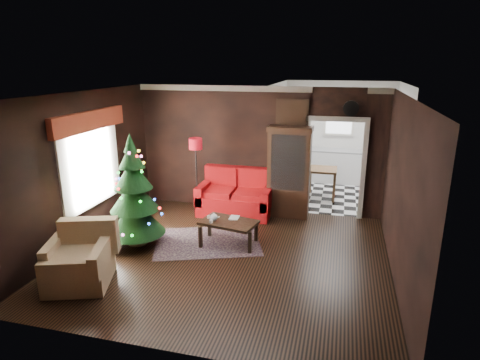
% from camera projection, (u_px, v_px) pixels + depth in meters
% --- Properties ---
extents(floor, '(5.50, 5.50, 0.00)m').
position_uv_depth(floor, '(227.00, 256.00, 7.11)').
color(floor, black).
rests_on(floor, ground).
extents(ceiling, '(5.50, 5.50, 0.00)m').
position_uv_depth(ceiling, '(226.00, 95.00, 6.32)').
color(ceiling, white).
rests_on(ceiling, ground).
extents(wall_back, '(5.50, 0.00, 5.50)m').
position_uv_depth(wall_back, '(258.00, 150.00, 9.03)').
color(wall_back, black).
rests_on(wall_back, ground).
extents(wall_front, '(5.50, 0.00, 5.50)m').
position_uv_depth(wall_front, '(163.00, 243.00, 4.39)').
color(wall_front, black).
rests_on(wall_front, ground).
extents(wall_left, '(0.00, 5.50, 5.50)m').
position_uv_depth(wall_left, '(82.00, 170.00, 7.36)').
color(wall_left, black).
rests_on(wall_left, ground).
extents(wall_right, '(0.00, 5.50, 5.50)m').
position_uv_depth(wall_right, '(402.00, 193.00, 6.06)').
color(wall_right, black).
rests_on(wall_right, ground).
extents(doorway, '(1.10, 0.10, 2.10)m').
position_uv_depth(doorway, '(334.00, 170.00, 8.73)').
color(doorway, beige).
rests_on(doorway, ground).
extents(left_window, '(0.05, 1.60, 1.40)m').
position_uv_depth(left_window, '(90.00, 165.00, 7.53)').
color(left_window, white).
rests_on(left_window, wall_left).
extents(valance, '(0.12, 2.10, 0.35)m').
position_uv_depth(valance, '(89.00, 121.00, 7.28)').
color(valance, maroon).
rests_on(valance, wall_left).
extents(kitchen_floor, '(3.00, 3.00, 0.00)m').
position_uv_depth(kitchen_floor, '(333.00, 194.00, 10.42)').
color(kitchen_floor, white).
rests_on(kitchen_floor, ground).
extents(kitchen_window, '(0.70, 0.06, 0.70)m').
position_uv_depth(kitchen_window, '(339.00, 121.00, 11.29)').
color(kitchen_window, white).
rests_on(kitchen_window, ground).
extents(rug, '(2.31, 2.00, 0.01)m').
position_uv_depth(rug, '(208.00, 242.00, 7.67)').
color(rug, '#4F3348').
rests_on(rug, ground).
extents(loveseat, '(1.70, 0.90, 1.00)m').
position_uv_depth(loveseat, '(235.00, 193.00, 8.96)').
color(loveseat, maroon).
rests_on(loveseat, ground).
extents(curio_cabinet, '(0.90, 0.45, 1.90)m').
position_uv_depth(curio_cabinet, '(289.00, 174.00, 8.77)').
color(curio_cabinet, black).
rests_on(curio_cabinet, ground).
extents(floor_lamp, '(0.38, 0.38, 1.81)m').
position_uv_depth(floor_lamp, '(197.00, 179.00, 8.82)').
color(floor_lamp, black).
rests_on(floor_lamp, ground).
extents(christmas_tree, '(1.28, 1.28, 2.00)m').
position_uv_depth(christmas_tree, '(134.00, 192.00, 7.23)').
color(christmas_tree, '#083912').
rests_on(christmas_tree, ground).
extents(armchair, '(1.20, 1.20, 0.96)m').
position_uv_depth(armchair, '(78.00, 256.00, 6.11)').
color(armchair, '#C5B797').
rests_on(armchair, ground).
extents(coffee_table, '(1.11, 0.80, 0.46)m').
position_uv_depth(coffee_table, '(229.00, 233.00, 7.51)').
color(coffee_table, black).
rests_on(coffee_table, rug).
extents(teapot, '(0.17, 0.17, 0.15)m').
position_uv_depth(teapot, '(214.00, 217.00, 7.44)').
color(teapot, white).
rests_on(teapot, coffee_table).
extents(cup_a, '(0.07, 0.07, 0.05)m').
position_uv_depth(cup_a, '(209.00, 217.00, 7.58)').
color(cup_a, beige).
rests_on(cup_a, coffee_table).
extents(cup_b, '(0.07, 0.07, 0.05)m').
position_uv_depth(cup_b, '(211.00, 221.00, 7.37)').
color(cup_b, white).
rests_on(cup_b, coffee_table).
extents(book, '(0.17, 0.02, 0.24)m').
position_uv_depth(book, '(230.00, 212.00, 7.58)').
color(book, '#87775C').
rests_on(book, coffee_table).
extents(wall_clock, '(0.32, 0.32, 0.06)m').
position_uv_depth(wall_clock, '(351.00, 108.00, 8.25)').
color(wall_clock, white).
rests_on(wall_clock, wall_back).
extents(painting, '(0.62, 0.05, 0.52)m').
position_uv_depth(painting, '(292.00, 113.00, 8.57)').
color(painting, '#A77F4C').
rests_on(painting, wall_back).
extents(kitchen_counter, '(1.80, 0.60, 0.90)m').
position_uv_depth(kitchen_counter, '(336.00, 166.00, 11.41)').
color(kitchen_counter, white).
rests_on(kitchen_counter, ground).
extents(kitchen_table, '(0.70, 0.70, 0.75)m').
position_uv_depth(kitchen_table, '(322.00, 183.00, 10.11)').
color(kitchen_table, brown).
rests_on(kitchen_table, ground).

